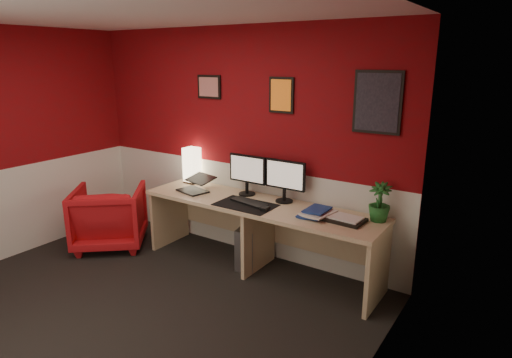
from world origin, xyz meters
name	(u,v)px	position (x,y,z in m)	size (l,w,h in m)	color
ground	(122,316)	(0.00, 0.00, 0.00)	(4.00, 3.50, 0.01)	black
ceiling	(93,9)	(0.00, 0.00, 2.50)	(4.00, 3.50, 0.01)	white
wall_back	(238,143)	(0.00, 1.75, 1.25)	(4.00, 0.01, 2.50)	maroon
wall_right	(348,230)	(2.00, 0.00, 1.25)	(0.01, 3.50, 2.50)	maroon
wainscot_back	(239,207)	(0.00, 1.75, 0.50)	(4.00, 0.01, 1.00)	silver
wainscot_right	(340,348)	(2.00, 0.00, 0.50)	(0.01, 3.50, 1.00)	silver
desk	(259,237)	(0.50, 1.41, 0.36)	(2.60, 0.65, 0.73)	tan
shoji_lamp	(192,166)	(-0.59, 1.63, 0.93)	(0.16, 0.16, 0.40)	#FFE5B2
laptop	(192,182)	(-0.34, 1.34, 0.84)	(0.33, 0.23, 0.22)	black
monitor_left	(247,169)	(0.23, 1.59, 1.02)	(0.45, 0.06, 0.58)	black
monitor_right	(285,175)	(0.69, 1.60, 1.02)	(0.45, 0.06, 0.58)	black
desk_mat	(246,205)	(0.42, 1.29, 0.73)	(0.60, 0.38, 0.01)	black
keyboard	(249,202)	(0.42, 1.35, 0.74)	(0.42, 0.14, 0.02)	black
mouse	(265,208)	(0.67, 1.26, 0.75)	(0.06, 0.10, 0.03)	black
book_bottom	(302,212)	(1.01, 1.38, 0.74)	(0.22, 0.30, 0.03)	navy
book_middle	(308,210)	(1.07, 1.40, 0.77)	(0.23, 0.32, 0.02)	silver
book_top	(308,208)	(1.06, 1.39, 0.79)	(0.20, 0.27, 0.03)	navy
zen_tray	(345,220)	(1.43, 1.41, 0.74)	(0.35, 0.25, 0.03)	black
potted_plant	(380,202)	(1.68, 1.59, 0.91)	(0.20, 0.20, 0.36)	#19591E
pc_tower	(251,245)	(0.38, 1.45, 0.23)	(0.20, 0.45, 0.45)	#99999E
armchair	(110,217)	(-1.30, 0.95, 0.36)	(0.77, 0.79, 0.72)	red
art_left	(209,87)	(-0.38, 1.74, 1.85)	(0.32, 0.02, 0.26)	red
art_center	(281,95)	(0.56, 1.74, 1.80)	(0.28, 0.02, 0.36)	orange
art_right	(378,102)	(1.55, 1.74, 1.78)	(0.44, 0.02, 0.56)	black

